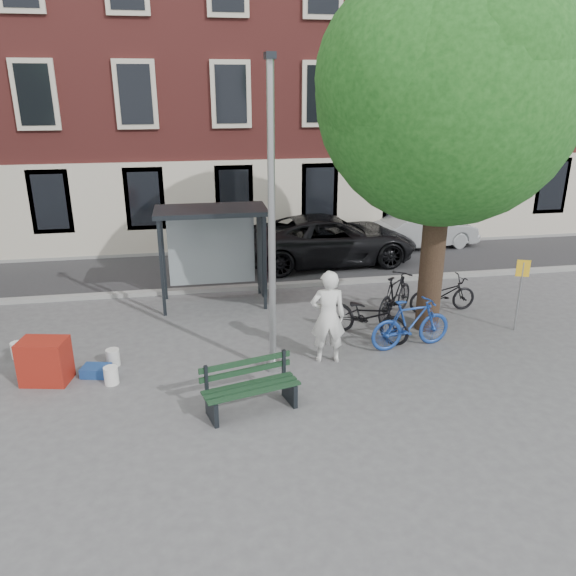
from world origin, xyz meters
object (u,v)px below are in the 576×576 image
(bike_b, at_px, (411,324))
(bike_c, at_px, (367,316))
(car_dark, at_px, (331,239))
(painter, at_px, (328,317))
(notice_sign, at_px, (521,281))
(bus_shelter, at_px, (227,233))
(lamppost, at_px, (272,240))
(bike_d, at_px, (395,296))
(car_silver, at_px, (425,230))
(bike_a, at_px, (442,294))
(red_stand, at_px, (45,361))
(bench, at_px, (250,389))

(bike_b, xyz_separation_m, bike_c, (-0.80, 0.67, -0.03))
(bike_b, xyz_separation_m, car_dark, (-0.19, 6.63, 0.21))
(painter, xyz_separation_m, notice_sign, (4.84, 0.78, 0.24))
(bus_shelter, bearing_deg, lamppost, -81.57)
(bike_d, xyz_separation_m, notice_sign, (2.58, -1.31, 0.68))
(lamppost, height_order, notice_sign, lamppost)
(bike_c, height_order, car_silver, car_silver)
(lamppost, height_order, bike_b, lamppost)
(bus_shelter, xyz_separation_m, bike_b, (3.80, -3.57, -1.34))
(bike_c, xyz_separation_m, notice_sign, (3.65, -0.20, 0.70))
(lamppost, height_order, bike_a, lamppost)
(bike_c, distance_m, red_stand, 6.96)
(bike_b, xyz_separation_m, red_stand, (-7.69, -0.24, -0.13))
(lamppost, relative_size, bench, 3.33)
(bike_a, xyz_separation_m, car_silver, (2.00, 5.95, 0.16))
(bus_shelter, bearing_deg, painter, -65.01)
(lamppost, xyz_separation_m, bus_shelter, (-0.61, 4.11, -0.87))
(bike_b, xyz_separation_m, car_silver, (3.63, 7.87, 0.06))
(bike_b, distance_m, bike_d, 1.80)
(car_silver, bearing_deg, bike_d, 143.65)
(bus_shelter, bearing_deg, red_stand, -135.63)
(bus_shelter, distance_m, car_dark, 4.86)
(bike_c, xyz_separation_m, bike_d, (1.08, 1.11, 0.02))
(bench, distance_m, bike_a, 6.67)
(car_silver, bearing_deg, lamppost, 133.41)
(red_stand, bearing_deg, bus_shelter, 44.37)
(bus_shelter, bearing_deg, bike_c, -44.00)
(bike_a, height_order, car_dark, car_dark)
(bike_c, distance_m, notice_sign, 3.72)
(bus_shelter, xyz_separation_m, bike_d, (4.08, -1.79, -1.35))
(bus_shelter, height_order, bike_a, bus_shelter)
(lamppost, distance_m, bike_d, 4.72)
(bike_d, bearing_deg, bus_shelter, 20.33)
(bike_d, height_order, car_silver, car_silver)
(bus_shelter, bearing_deg, notice_sign, -25.00)
(painter, height_order, notice_sign, painter)
(bus_shelter, distance_m, car_silver, 8.67)
(car_silver, bearing_deg, notice_sign, 166.50)
(bike_c, bearing_deg, red_stand, 142.12)
(car_silver, bearing_deg, bike_b, 147.72)
(notice_sign, bearing_deg, bike_d, 173.24)
(lamppost, xyz_separation_m, red_stand, (-4.50, 0.30, -2.33))
(bike_c, bearing_deg, bike_b, -85.61)
(bike_b, relative_size, red_stand, 2.15)
(painter, distance_m, bench, 2.52)
(lamppost, bearing_deg, bike_b, 9.50)
(car_dark, xyz_separation_m, car_silver, (3.82, 1.23, -0.15))
(bus_shelter, height_order, painter, bus_shelter)
(bike_b, height_order, notice_sign, notice_sign)
(red_stand, bearing_deg, notice_sign, 3.84)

